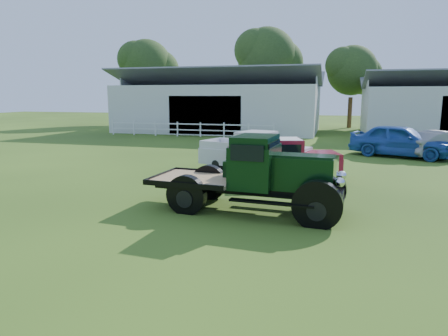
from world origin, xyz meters
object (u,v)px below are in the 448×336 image
(vintage_flatbed, at_px, (251,174))
(red_pickup, at_px, (282,159))
(misc_car_grey, at_px, (446,145))
(misc_car_blue, at_px, (400,141))
(white_pickup, at_px, (254,153))

(vintage_flatbed, relative_size, red_pickup, 1.22)
(misc_car_grey, bearing_deg, vintage_flatbed, 118.75)
(red_pickup, xyz_separation_m, misc_car_blue, (5.46, 7.74, 0.06))
(red_pickup, bearing_deg, vintage_flatbed, -109.85)
(red_pickup, distance_m, white_pickup, 1.71)
(white_pickup, relative_size, misc_car_blue, 0.92)
(white_pickup, distance_m, misc_car_blue, 9.55)
(vintage_flatbed, relative_size, misc_car_blue, 1.06)
(white_pickup, xyz_separation_m, misc_car_blue, (6.81, 6.69, 0.01))
(vintage_flatbed, xyz_separation_m, red_pickup, (0.30, 4.67, -0.27))
(vintage_flatbed, bearing_deg, misc_car_grey, 61.33)
(red_pickup, bearing_deg, misc_car_grey, 29.52)
(misc_car_blue, distance_m, misc_car_grey, 2.32)
(vintage_flatbed, bearing_deg, white_pickup, 104.29)
(red_pickup, distance_m, misc_car_blue, 9.48)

